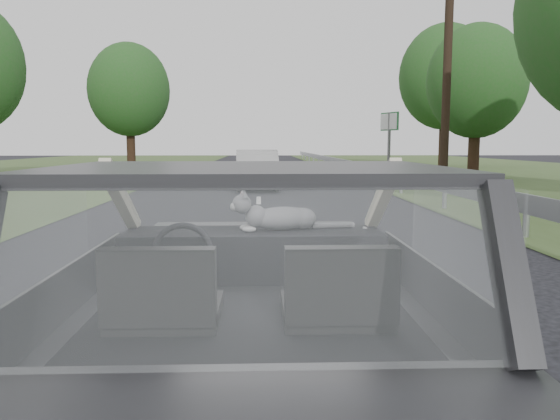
{
  "coord_description": "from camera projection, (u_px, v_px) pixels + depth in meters",
  "views": [
    {
      "loc": [
        0.05,
        -2.73,
        1.54
      ],
      "look_at": [
        0.16,
        0.54,
        1.14
      ],
      "focal_mm": 35.0,
      "sensor_mm": 36.0,
      "label": 1
    }
  ],
  "objects": [
    {
      "name": "other_car",
      "position": [
        257.0,
        169.0,
        18.57
      ],
      "size": [
        1.74,
        4.11,
        1.33
      ],
      "primitive_type": "imported",
      "rotation": [
        0.0,
        0.0,
        0.04
      ],
      "color": "#B6B6B6",
      "rests_on": "ground"
    },
    {
      "name": "subject_car",
      "position": [
        252.0,
        303.0,
        2.8
      ],
      "size": [
        1.8,
        4.0,
        1.45
      ],
      "primitive_type": "cube",
      "color": "#252529",
      "rests_on": "ground"
    },
    {
      "name": "guardrail",
      "position": [
        440.0,
        184.0,
        12.89
      ],
      "size": [
        0.05,
        90.0,
        0.32
      ],
      "primitive_type": "cube",
      "color": "#999CA0",
      "rests_on": "ground"
    },
    {
      "name": "driver_seat",
      "position": [
        163.0,
        289.0,
        2.48
      ],
      "size": [
        0.5,
        0.72,
        0.42
      ],
      "primitive_type": "cube",
      "color": "black",
      "rests_on": "subject_car"
    },
    {
      "name": "utility_pole",
      "position": [
        448.0,
        60.0,
        17.98
      ],
      "size": [
        0.35,
        0.35,
        8.53
      ],
      "primitive_type": "cylinder",
      "rotation": [
        0.0,
        0.0,
        0.34
      ],
      "color": "black",
      "rests_on": "ground"
    },
    {
      "name": "tree_3",
      "position": [
        445.0,
        98.0,
        35.96
      ],
      "size": [
        7.0,
        7.0,
        9.08
      ],
      "primitive_type": null,
      "rotation": [
        0.0,
        0.0,
        0.19
      ],
      "color": "#1E511A",
      "rests_on": "ground"
    },
    {
      "name": "steering_wheel",
      "position": [
        182.0,
        253.0,
        3.09
      ],
      "size": [
        0.36,
        0.36,
        0.04
      ],
      "primitive_type": "torus",
      "color": "black",
      "rests_on": "dashboard"
    },
    {
      "name": "tree_2",
      "position": [
        476.0,
        104.0,
        23.92
      ],
      "size": [
        4.81,
        4.81,
        6.54
      ],
      "primitive_type": null,
      "rotation": [
        0.0,
        0.0,
        -0.12
      ],
      "color": "#1E511A",
      "rests_on": "ground"
    },
    {
      "name": "tree_6",
      "position": [
        130.0,
        108.0,
        32.47
      ],
      "size": [
        6.15,
        6.15,
        7.26
      ],
      "primitive_type": null,
      "rotation": [
        0.0,
        0.0,
        0.35
      ],
      "color": "#1E511A",
      "rests_on": "ground"
    },
    {
      "name": "highway_sign",
      "position": [
        389.0,
        150.0,
        19.03
      ],
      "size": [
        0.47,
        1.02,
        2.62
      ],
      "primitive_type": "cube",
      "rotation": [
        0.0,
        0.0,
        0.36
      ],
      "color": "#206332",
      "rests_on": "ground"
    },
    {
      "name": "dashboard",
      "position": [
        253.0,
        254.0,
        3.41
      ],
      "size": [
        1.58,
        0.45,
        0.3
      ],
      "primitive_type": "cube",
      "color": "black",
      "rests_on": "subject_car"
    },
    {
      "name": "cat",
      "position": [
        282.0,
        217.0,
        3.41
      ],
      "size": [
        0.6,
        0.31,
        0.26
      ],
      "primitive_type": "ellipsoid",
      "rotation": [
        0.0,
        0.0,
        0.24
      ],
      "color": "#97979A",
      "rests_on": "dashboard"
    },
    {
      "name": "passenger_seat",
      "position": [
        338.0,
        287.0,
        2.51
      ],
      "size": [
        0.5,
        0.72,
        0.42
      ],
      "primitive_type": "cube",
      "color": "black",
      "rests_on": "subject_car"
    }
  ]
}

